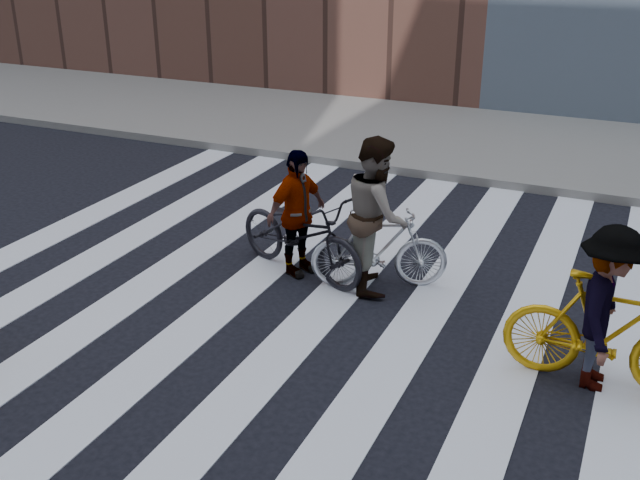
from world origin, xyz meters
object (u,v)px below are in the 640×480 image
Objects in this scene: rider_right at (606,309)px; bike_silver_mid at (379,249)px; rider_mid at (377,214)px; bike_dark_rear at (301,234)px; rider_rear at (297,213)px; bike_yellow_right at (608,333)px.

bike_silver_mid is at bearing 66.35° from rider_right.
bike_silver_mid is 0.44m from rider_mid.
rider_right is (2.62, -1.12, 0.32)m from bike_silver_mid.
rider_mid is 1.15× the size of rider_right.
rider_mid is (0.97, 0.06, 0.40)m from bike_dark_rear.
rider_right is at bearing -136.63° from rider_mid.
rider_rear is at bearing 73.41° from rider_right.
bike_yellow_right is 2.96m from rider_mid.
bike_silver_mid is 0.88× the size of rider_mid.
rider_mid is 1.16× the size of rider_rear.
rider_mid reaches higher than rider_rear.
bike_yellow_right is at bearing -90.48° from rider_right.
bike_dark_rear is at bearing 73.21° from rider_right.
bike_yellow_right is at bearing -86.68° from bike_dark_rear.
bike_yellow_right is (2.67, -1.12, 0.08)m from bike_silver_mid.
rider_rear reaches higher than bike_yellow_right.
rider_right is (3.64, -1.06, 0.28)m from bike_dark_rear.
bike_yellow_right is at bearing -136.25° from rider_mid.
rider_rear is at bearing 109.43° from bike_dark_rear.
rider_rear is (-3.74, 1.06, 0.23)m from bike_yellow_right.
bike_silver_mid is 1.02m from bike_dark_rear.
rider_mid reaches higher than bike_yellow_right.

